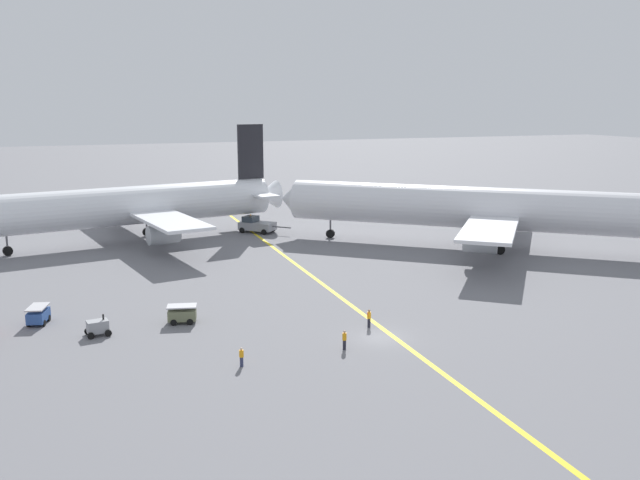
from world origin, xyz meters
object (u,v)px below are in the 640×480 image
pushback_tug (256,225)px  ground_crew_wing_walker_right (241,357)px  airliner_at_gate_left (134,206)px  airliner_being_pushed (480,208)px  gse_gpu_cart_small (98,327)px  gse_baggage_cart_near_cluster (182,314)px  ground_crew_ramp_agent_by_cones (344,340)px  ground_crew_marshaller_foreground (369,318)px  gse_baggage_cart_trailing (38,315)px

pushback_tug → ground_crew_wing_walker_right: pushback_tug is taller
airliner_at_gate_left → airliner_being_pushed: size_ratio=0.97×
pushback_tug → gse_gpu_cart_small: bearing=-122.5°
gse_baggage_cart_near_cluster → ground_crew_wing_walker_right: size_ratio=1.93×
pushback_tug → ground_crew_wing_walker_right: (-16.46, -53.42, -0.41)m
gse_baggage_cart_near_cluster → ground_crew_ramp_agent_by_cones: 16.63m
ground_crew_ramp_agent_by_cones → ground_crew_marshaller_foreground: bearing=45.3°
airliner_being_pushed → gse_baggage_cart_near_cluster: (-45.42, -18.19, -4.85)m
ground_crew_wing_walker_right → ground_crew_ramp_agent_by_cones: size_ratio=0.92×
pushback_tug → ground_crew_ramp_agent_by_cones: size_ratio=4.32×
airliner_being_pushed → ground_crew_marshaller_foreground: airliner_being_pushed is taller
gse_baggage_cart_near_cluster → gse_gpu_cart_small: gse_gpu_cart_small is taller
gse_baggage_cart_trailing → ground_crew_marshaller_foreground: ground_crew_marshaller_foreground is taller
airliner_at_gate_left → ground_crew_ramp_agent_by_cones: (11.45, -52.21, -4.57)m
ground_crew_ramp_agent_by_cones → ground_crew_marshaller_foreground: 6.23m
gse_baggage_cart_near_cluster → ground_crew_marshaller_foreground: bearing=-25.5°
pushback_tug → gse_baggage_cart_near_cluster: (-18.96, -41.01, -0.35)m
gse_baggage_cart_near_cluster → gse_baggage_cart_trailing: bearing=159.9°
airliner_at_gate_left → gse_gpu_cart_small: 41.97m
airliner_being_pushed → gse_baggage_cart_trailing: 59.84m
ground_crew_wing_walker_right → ground_crew_ramp_agent_by_cones: ground_crew_ramp_agent_by_cones is taller
gse_gpu_cart_small → ground_crew_wing_walker_right: size_ratio=1.47×
gse_baggage_cart_trailing → ground_crew_wing_walker_right: (15.16, -17.03, -0.05)m
airliner_at_gate_left → gse_baggage_cart_trailing: (-12.72, -35.59, -4.59)m
pushback_tug → gse_baggage_cart_near_cluster: bearing=-114.8°
ground_crew_marshaller_foreground → airliner_being_pushed: bearing=41.1°
gse_baggage_cart_near_cluster → airliner_at_gate_left: bearing=89.9°
airliner_being_pushed → ground_crew_wing_walker_right: (-42.92, -30.60, -4.90)m
pushback_tug → ground_crew_wing_walker_right: size_ratio=4.68×
ground_crew_marshaller_foreground → airliner_at_gate_left: bearing=108.3°
gse_baggage_cart_near_cluster → ground_crew_marshaller_foreground: ground_crew_marshaller_foreground is taller
ground_crew_ramp_agent_by_cones → airliner_being_pushed: bearing=41.7°
airliner_at_gate_left → pushback_tug: bearing=2.4°
gse_baggage_cart_near_cluster → gse_gpu_cart_small: bearing=-174.2°
ground_crew_ramp_agent_by_cones → gse_gpu_cart_small: bearing=149.7°
pushback_tug → gse_baggage_cart_near_cluster: 45.18m
pushback_tug → ground_crew_marshaller_foreground: 48.68m
airliner_at_gate_left → ground_crew_wing_walker_right: 52.89m
gse_baggage_cart_near_cluster → ground_crew_ramp_agent_by_cones: size_ratio=1.78×
gse_baggage_cart_trailing → gse_gpu_cart_small: (5.01, -5.40, -0.07)m
airliner_being_pushed → pushback_tug: bearing=139.2°
pushback_tug → airliner_at_gate_left: bearing=-177.6°
gse_gpu_cart_small → ground_crew_marshaller_foreground: gse_gpu_cart_small is taller
gse_gpu_cart_small → ground_crew_wing_walker_right: bearing=-48.9°
gse_baggage_cart_near_cluster → ground_crew_marshaller_foreground: (15.90, -7.57, 0.04)m
gse_baggage_cart_trailing → airliner_at_gate_left: bearing=70.3°
ground_crew_ramp_agent_by_cones → airliner_at_gate_left: bearing=102.4°
gse_baggage_cart_near_cluster → ground_crew_marshaller_foreground: 17.61m
gse_gpu_cart_small → ground_crew_ramp_agent_by_cones: 22.20m
ground_crew_wing_walker_right → ground_crew_marshaller_foreground: ground_crew_marshaller_foreground is taller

